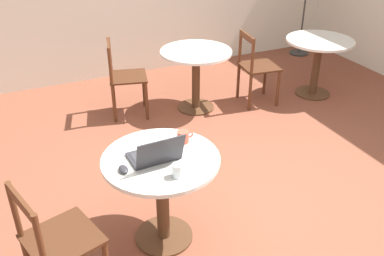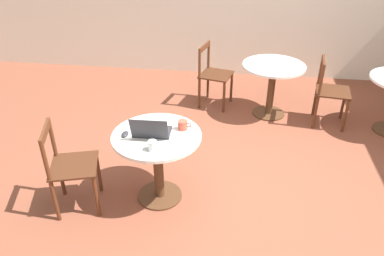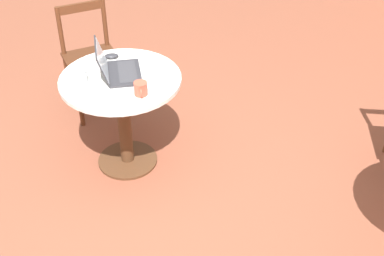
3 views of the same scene
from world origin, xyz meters
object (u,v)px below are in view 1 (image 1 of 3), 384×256
chair_mid_left (256,68)px  laptop (156,154)px  cafe_table_far (196,65)px  mug (183,137)px  drinking_glass (178,171)px  cafe_table_near (162,179)px  chair_near_left (56,243)px  cafe_table_mid (318,53)px  chair_far_left (124,78)px  mouse (123,169)px

chair_mid_left → laptop: 2.60m
cafe_table_far → mug: (-0.92, -1.76, 0.22)m
mug → drinking_glass: bearing=-118.2°
mug → cafe_table_near: bearing=-150.8°
chair_near_left → drinking_glass: 0.85m
cafe_table_mid → chair_far_left: (-2.33, 0.46, -0.10)m
cafe_table_mid → chair_far_left: size_ratio=0.93×
cafe_table_far → chair_near_left: 2.85m
chair_near_left → mouse: (0.49, 0.18, 0.29)m
cafe_table_near → drinking_glass: size_ratio=8.93×
cafe_table_far → chair_mid_left: bearing=-11.7°
laptop → mug: 0.30m
mouse → drinking_glass: drinking_glass is taller
cafe_table_near → drinking_glass: drinking_glass is taller
mug → drinking_glass: (-0.20, -0.37, 0.00)m
cafe_table_near → chair_mid_left: 2.54m
mouse → cafe_table_mid: bearing=29.6°
cafe_table_mid → chair_far_left: chair_far_left is taller
cafe_table_mid → cafe_table_far: 1.56m
cafe_table_far → mouse: bearing=-126.2°
mug → chair_mid_left: bearing=44.5°
chair_mid_left → mouse: chair_mid_left is taller
chair_near_left → chair_mid_left: (2.63, 1.96, 0.00)m
cafe_table_near → cafe_table_far: bearing=58.8°
cafe_table_far → laptop: 2.24m
mouse → chair_mid_left: bearing=39.9°
chair_mid_left → chair_far_left: same height
chair_near_left → drinking_glass: bearing=-1.4°
laptop → drinking_glass: bearing=-74.9°
chair_near_left → chair_far_left: (1.11, 2.31, 0.00)m
cafe_table_far → chair_far_left: size_ratio=0.93×
cafe_table_mid → mug: (-2.45, -1.50, 0.22)m
chair_near_left → cafe_table_mid: bearing=28.3°
mouse → chair_near_left: bearing=-160.2°
chair_far_left → chair_near_left: bearing=-115.7°
chair_far_left → mug: bearing=-93.5°
cafe_table_mid → mug: 2.88m
chair_near_left → mouse: bearing=19.8°
laptop → chair_near_left: bearing=-163.6°
cafe_table_far → mouse: mouse is taller
chair_mid_left → drinking_glass: 2.72m
chair_far_left → mouse: 2.24m
cafe_table_near → laptop: bearing=-160.7°
chair_far_left → mug: size_ratio=7.11×
chair_far_left → laptop: laptop is taller
drinking_glass → chair_near_left: bearing=178.6°
chair_near_left → chair_far_left: size_ratio=1.00×
chair_mid_left → mouse: size_ratio=8.72×
chair_mid_left → cafe_table_near: bearing=-137.0°
cafe_table_mid → cafe_table_far: size_ratio=1.00×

